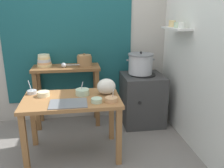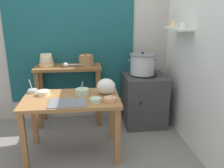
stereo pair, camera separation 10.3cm
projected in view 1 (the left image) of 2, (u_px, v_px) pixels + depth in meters
ground_plane at (84, 152)px, 2.93m from camera, size 9.00×9.00×0.00m
wall_back at (84, 36)px, 3.59m from camera, size 4.40×0.12×2.60m
wall_right at (193, 42)px, 2.93m from camera, size 0.30×3.20×2.60m
prep_table at (72, 107)px, 2.72m from camera, size 1.10×0.66×0.72m
back_shelf_table at (67, 81)px, 3.48m from camera, size 0.96×0.40×0.90m
stove_block at (142, 99)px, 3.60m from camera, size 0.60×0.61×0.78m
steamer_pot at (141, 64)px, 3.46m from camera, size 0.42×0.37×0.33m
clay_pot at (84, 61)px, 3.43m from camera, size 0.21×0.21×0.19m
bowl_stack_enamel at (44, 61)px, 3.38m from camera, size 0.21×0.21×0.18m
ladle at (64, 65)px, 3.34m from camera, size 0.27×0.07×0.07m
serving_tray at (68, 103)px, 2.52m from camera, size 0.40×0.28×0.01m
plastic_bag at (106, 87)px, 2.79m from camera, size 0.22×0.18×0.19m
prep_bowl_0 at (82, 92)px, 2.78m from camera, size 0.16×0.16×0.15m
prep_bowl_1 at (32, 92)px, 2.82m from camera, size 0.11×0.11×0.16m
prep_bowl_2 at (111, 99)px, 2.57m from camera, size 0.14×0.14×0.14m
prep_bowl_3 at (43, 94)px, 2.74m from camera, size 0.14×0.14×0.06m
prep_bowl_4 at (97, 100)px, 2.55m from camera, size 0.12×0.12×0.05m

